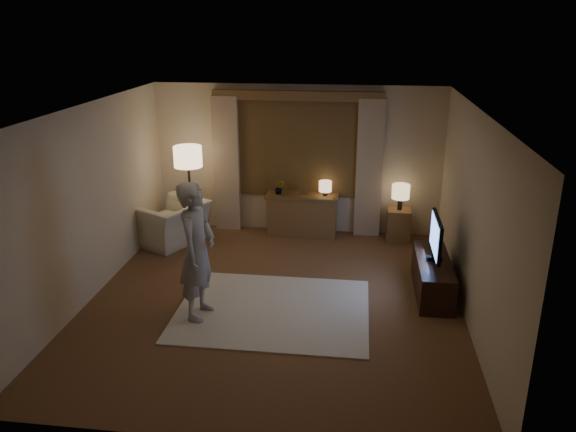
% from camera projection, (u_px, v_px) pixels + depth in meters
% --- Properties ---
extents(room, '(5.04, 5.54, 2.64)m').
position_uv_depth(room, '(279.00, 196.00, 7.70)').
color(room, brown).
rests_on(room, ground).
extents(rug, '(2.50, 2.00, 0.02)m').
position_uv_depth(rug, '(273.00, 310.00, 7.39)').
color(rug, beige).
rests_on(rug, floor).
extents(sideboard, '(1.20, 0.40, 0.70)m').
position_uv_depth(sideboard, '(302.00, 216.00, 9.88)').
color(sideboard, brown).
rests_on(sideboard, floor).
extents(picture_frame, '(0.16, 0.02, 0.20)m').
position_uv_depth(picture_frame, '(302.00, 192.00, 9.73)').
color(picture_frame, brown).
rests_on(picture_frame, sideboard).
extents(plant, '(0.17, 0.13, 0.30)m').
position_uv_depth(plant, '(279.00, 188.00, 9.77)').
color(plant, '#999999').
rests_on(plant, sideboard).
extents(table_lamp_sideboard, '(0.22, 0.22, 0.30)m').
position_uv_depth(table_lamp_sideboard, '(325.00, 187.00, 9.65)').
color(table_lamp_sideboard, black).
rests_on(table_lamp_sideboard, sideboard).
extents(floor_lamp, '(0.48, 0.48, 1.63)m').
position_uv_depth(floor_lamp, '(188.00, 162.00, 9.40)').
color(floor_lamp, black).
rests_on(floor_lamp, floor).
extents(armchair, '(1.35, 1.41, 0.71)m').
position_uv_depth(armchair, '(171.00, 223.00, 9.52)').
color(armchair, beige).
rests_on(armchair, floor).
extents(side_table, '(0.40, 0.40, 0.56)m').
position_uv_depth(side_table, '(398.00, 225.00, 9.66)').
color(side_table, brown).
rests_on(side_table, floor).
extents(table_lamp_side, '(0.30, 0.30, 0.44)m').
position_uv_depth(table_lamp_side, '(401.00, 192.00, 9.46)').
color(table_lamp_side, black).
rests_on(table_lamp_side, side_table).
extents(tv_stand, '(0.45, 1.40, 0.50)m').
position_uv_depth(tv_stand, '(432.00, 277.00, 7.79)').
color(tv_stand, black).
rests_on(tv_stand, floor).
extents(tv, '(0.21, 0.86, 0.62)m').
position_uv_depth(tv, '(436.00, 237.00, 7.59)').
color(tv, black).
rests_on(tv, tv_stand).
extents(person, '(0.50, 0.70, 1.78)m').
position_uv_depth(person, '(197.00, 251.00, 6.96)').
color(person, '#B0A9A2').
rests_on(person, rug).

